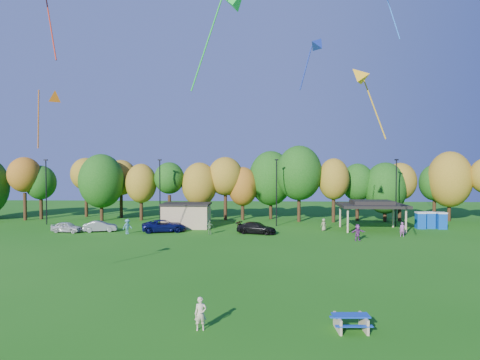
{
  "coord_description": "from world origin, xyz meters",
  "views": [
    {
      "loc": [
        -0.26,
        -18.06,
        8.28
      ],
      "look_at": [
        -1.38,
        6.0,
        7.44
      ],
      "focal_mm": 32.0,
      "sensor_mm": 36.0,
      "label": 1
    }
  ],
  "objects_px": {
    "car_a": "(67,227)",
    "picnic_table": "(351,321)",
    "car_c": "(164,226)",
    "porta_potties": "(430,220)",
    "car_d": "(256,228)",
    "kite_flyer": "(201,314)",
    "car_b": "(100,226)"
  },
  "relations": [
    {
      "from": "car_a",
      "to": "picnic_table",
      "type": "bearing_deg",
      "value": -128.48
    },
    {
      "from": "car_a",
      "to": "car_c",
      "type": "height_order",
      "value": "car_c"
    },
    {
      "from": "porta_potties",
      "to": "picnic_table",
      "type": "relative_size",
      "value": 1.97
    },
    {
      "from": "car_a",
      "to": "car_c",
      "type": "relative_size",
      "value": 0.71
    },
    {
      "from": "porta_potties",
      "to": "car_a",
      "type": "relative_size",
      "value": 0.98
    },
    {
      "from": "picnic_table",
      "to": "car_d",
      "type": "relative_size",
      "value": 0.4
    },
    {
      "from": "car_d",
      "to": "porta_potties",
      "type": "bearing_deg",
      "value": -61.03
    },
    {
      "from": "porta_potties",
      "to": "car_d",
      "type": "relative_size",
      "value": 0.78
    },
    {
      "from": "picnic_table",
      "to": "car_a",
      "type": "xyz_separation_m",
      "value": [
        -28.26,
        29.86,
        0.19
      ]
    },
    {
      "from": "kite_flyer",
      "to": "car_d",
      "type": "distance_m",
      "value": 30.42
    },
    {
      "from": "porta_potties",
      "to": "car_d",
      "type": "distance_m",
      "value": 23.22
    },
    {
      "from": "porta_potties",
      "to": "car_b",
      "type": "bearing_deg",
      "value": -173.88
    },
    {
      "from": "picnic_table",
      "to": "car_b",
      "type": "xyz_separation_m",
      "value": [
        -24.39,
        30.62,
        0.2
      ]
    },
    {
      "from": "porta_potties",
      "to": "car_d",
      "type": "bearing_deg",
      "value": -167.19
    },
    {
      "from": "porta_potties",
      "to": "kite_flyer",
      "type": "xyz_separation_m",
      "value": [
        -25.19,
        -35.46,
        -0.27
      ]
    },
    {
      "from": "porta_potties",
      "to": "car_a",
      "type": "bearing_deg",
      "value": -173.46
    },
    {
      "from": "car_a",
      "to": "car_b",
      "type": "distance_m",
      "value": 3.95
    },
    {
      "from": "car_b",
      "to": "car_c",
      "type": "bearing_deg",
      "value": -103.76
    },
    {
      "from": "car_a",
      "to": "car_d",
      "type": "bearing_deg",
      "value": -81.6
    },
    {
      "from": "car_a",
      "to": "car_d",
      "type": "height_order",
      "value": "car_d"
    },
    {
      "from": "picnic_table",
      "to": "kite_flyer",
      "type": "distance_m",
      "value": 7.54
    },
    {
      "from": "car_a",
      "to": "car_b",
      "type": "height_order",
      "value": "car_b"
    },
    {
      "from": "car_a",
      "to": "kite_flyer",
      "type": "bearing_deg",
      "value": -137.41
    },
    {
      "from": "kite_flyer",
      "to": "car_b",
      "type": "xyz_separation_m",
      "value": [
        -16.87,
        30.94,
        -0.17
      ]
    },
    {
      "from": "car_b",
      "to": "car_d",
      "type": "bearing_deg",
      "value": -107.14
    },
    {
      "from": "car_d",
      "to": "car_b",
      "type": "bearing_deg",
      "value": 104.29
    },
    {
      "from": "picnic_table",
      "to": "kite_flyer",
      "type": "xyz_separation_m",
      "value": [
        -7.52,
        -0.32,
        0.37
      ]
    },
    {
      "from": "car_b",
      "to": "car_c",
      "type": "height_order",
      "value": "car_c"
    },
    {
      "from": "porta_potties",
      "to": "picnic_table",
      "type": "height_order",
      "value": "porta_potties"
    },
    {
      "from": "kite_flyer",
      "to": "car_d",
      "type": "height_order",
      "value": "kite_flyer"
    },
    {
      "from": "car_c",
      "to": "kite_flyer",
      "type": "bearing_deg",
      "value": -178.93
    },
    {
      "from": "porta_potties",
      "to": "kite_flyer",
      "type": "bearing_deg",
      "value": -125.39
    }
  ]
}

